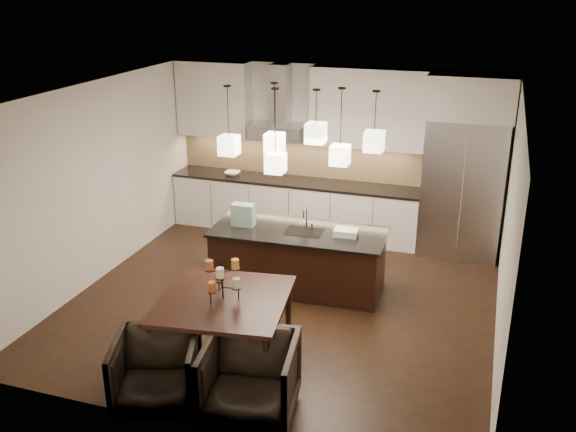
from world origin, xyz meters
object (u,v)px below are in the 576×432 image
(island_body, at_px, (298,260))
(armchair_right, at_px, (250,379))
(refrigerator, at_px, (463,188))
(armchair_left, at_px, (156,372))
(dining_table, at_px, (224,331))

(island_body, bearing_deg, armchair_right, -84.25)
(refrigerator, relative_size, armchair_left, 2.53)
(island_body, xyz_separation_m, armchair_right, (0.40, -2.85, 0.01))
(dining_table, height_order, armchair_left, dining_table)
(island_body, height_order, armchair_right, armchair_right)
(island_body, relative_size, armchair_right, 2.53)
(dining_table, xyz_separation_m, armchair_left, (-0.36, -0.89, -0.03))
(armchair_right, bearing_deg, armchair_left, 179.09)
(refrigerator, bearing_deg, dining_table, -119.13)
(refrigerator, distance_m, island_body, 2.88)
(refrigerator, xyz_separation_m, armchair_left, (-2.60, -4.90, -0.69))
(island_body, distance_m, armchair_right, 2.88)
(armchair_left, height_order, armchair_right, armchair_right)
(armchair_left, relative_size, armchair_right, 0.93)
(island_body, distance_m, armchair_left, 3.03)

